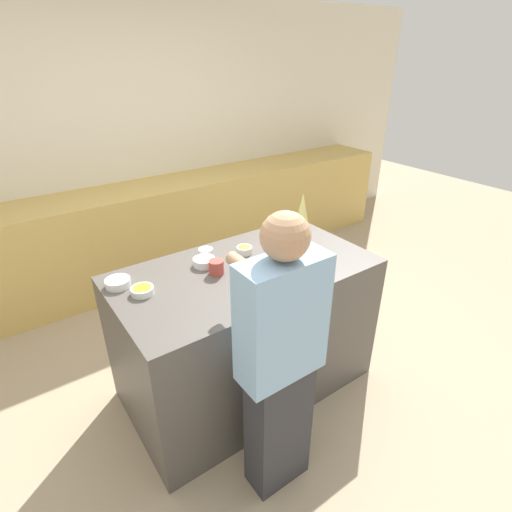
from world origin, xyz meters
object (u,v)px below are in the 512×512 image
(baking_tray, at_px, (284,272))
(candy_bowl_far_left, at_px, (244,250))
(candy_bowl_near_tray_right, at_px, (142,290))
(candy_bowl_beside_tree, at_px, (204,261))
(mug, at_px, (216,267))
(gingerbread_house, at_px, (285,254))
(decorative_tree, at_px, (302,219))
(person, at_px, (280,363))
(candy_bowl_center_rear, at_px, (118,282))
(candy_bowl_near_tray_left, at_px, (206,252))

(baking_tray, bearing_deg, candy_bowl_far_left, 98.50)
(baking_tray, relative_size, candy_bowl_near_tray_right, 2.94)
(candy_bowl_beside_tree, distance_m, mug, 0.13)
(gingerbread_house, height_order, candy_bowl_near_tray_right, gingerbread_house)
(candy_bowl_near_tray_right, bearing_deg, candy_bowl_beside_tree, 11.85)
(decorative_tree, bearing_deg, person, -135.85)
(candy_bowl_center_rear, height_order, candy_bowl_near_tray_left, same)
(candy_bowl_center_rear, distance_m, person, 1.02)
(candy_bowl_beside_tree, distance_m, candy_bowl_far_left, 0.29)
(mug, bearing_deg, candy_bowl_beside_tree, 94.34)
(decorative_tree, bearing_deg, candy_bowl_near_tray_left, 161.06)
(candy_bowl_center_rear, bearing_deg, candy_bowl_near_tray_left, 4.64)
(candy_bowl_near_tray_right, relative_size, mug, 1.40)
(candy_bowl_center_rear, bearing_deg, decorative_tree, -7.81)
(baking_tray, relative_size, decorative_tree, 1.02)
(candy_bowl_near_tray_left, bearing_deg, person, -98.49)
(candy_bowl_near_tray_right, bearing_deg, person, -64.39)
(candy_bowl_near_tray_left, xyz_separation_m, person, (-0.14, -0.95, -0.15))
(candy_bowl_near_tray_right, height_order, mug, mug)
(baking_tray, xyz_separation_m, candy_bowl_near_tray_right, (-0.78, 0.26, 0.02))
(candy_bowl_center_rear, bearing_deg, baking_tray, -26.00)
(baking_tray, bearing_deg, candy_bowl_center_rear, 154.00)
(decorative_tree, height_order, person, person)
(decorative_tree, relative_size, person, 0.23)
(decorative_tree, height_order, candy_bowl_far_left, decorative_tree)
(baking_tray, bearing_deg, person, -130.32)
(baking_tray, distance_m, person, 0.65)
(candy_bowl_center_rear, distance_m, candy_bowl_near_tray_right, 0.18)
(gingerbread_house, bearing_deg, candy_bowl_near_tray_left, 120.33)
(gingerbread_house, distance_m, candy_bowl_beside_tree, 0.50)
(decorative_tree, distance_m, candy_bowl_near_tray_left, 0.67)
(candy_bowl_far_left, bearing_deg, decorative_tree, -13.25)
(candy_bowl_far_left, xyz_separation_m, mug, (-0.28, -0.12, 0.02))
(baking_tray, xyz_separation_m, candy_bowl_beside_tree, (-0.35, 0.35, 0.02))
(candy_bowl_center_rear, xyz_separation_m, candy_bowl_near_tray_right, (0.08, -0.15, -0.00))
(decorative_tree, distance_m, candy_bowl_far_left, 0.44)
(candy_bowl_near_tray_right, bearing_deg, baking_tray, -18.78)
(candy_bowl_beside_tree, distance_m, candy_bowl_center_rear, 0.52)
(decorative_tree, bearing_deg, gingerbread_house, -144.08)
(candy_bowl_near_tray_left, bearing_deg, baking_tray, -59.72)
(decorative_tree, xyz_separation_m, candy_bowl_beside_tree, (-0.69, 0.10, -0.15))
(gingerbread_house, height_order, candy_bowl_near_tray_left, gingerbread_house)
(baking_tray, distance_m, candy_bowl_beside_tree, 0.49)
(person, bearing_deg, baking_tray, 49.68)
(candy_bowl_far_left, relative_size, person, 0.07)
(decorative_tree, relative_size, candy_bowl_near_tray_right, 2.87)
(candy_bowl_far_left, relative_size, candy_bowl_center_rear, 0.73)
(gingerbread_house, bearing_deg, candy_bowl_far_left, 98.57)
(candy_bowl_center_rear, xyz_separation_m, person, (0.44, -0.91, -0.15))
(gingerbread_house, height_order, candy_bowl_beside_tree, gingerbread_house)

